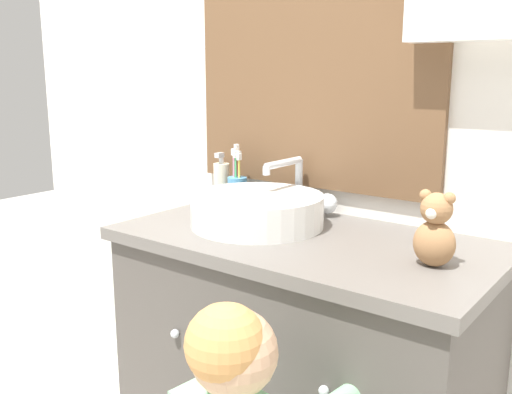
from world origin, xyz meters
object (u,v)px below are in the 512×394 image
teddy_bear (435,231)px  toothbrush_holder (237,188)px  soap_dispenser (222,181)px  sink_basin (259,209)px

teddy_bear → toothbrush_holder: bearing=164.1°
toothbrush_holder → soap_dispenser: 0.09m
toothbrush_holder → soap_dispenser: size_ratio=1.21×
soap_dispenser → toothbrush_holder: bearing=-11.7°
sink_basin → soap_dispenser: bearing=147.9°
sink_basin → soap_dispenser: (-0.31, 0.19, 0.02)m
sink_basin → teddy_bear: (0.53, -0.04, 0.03)m
toothbrush_holder → soap_dispenser: toothbrush_holder is taller
soap_dispenser → teddy_bear: teddy_bear is taller
sink_basin → teddy_bear: size_ratio=2.50×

